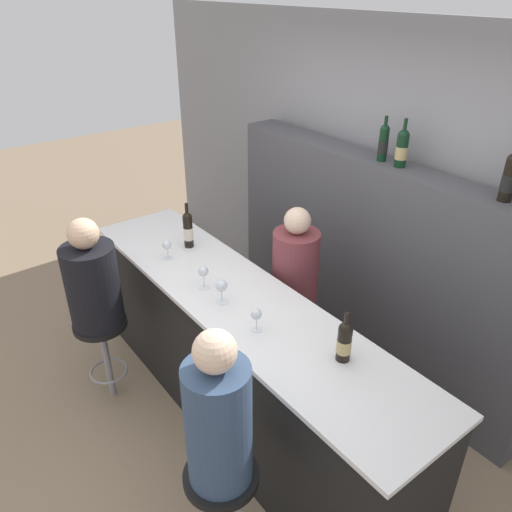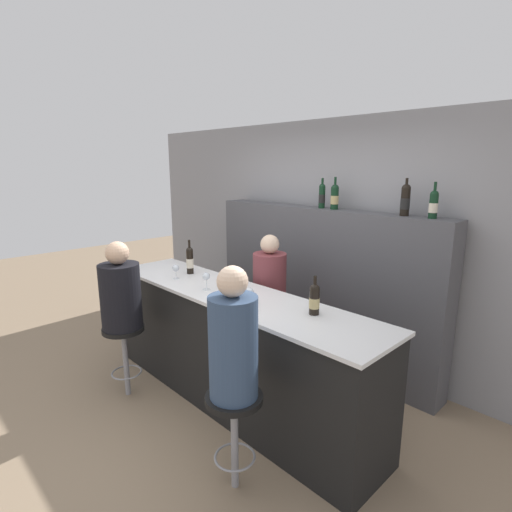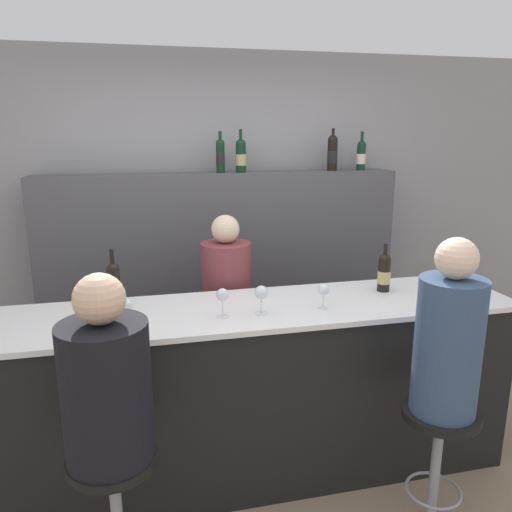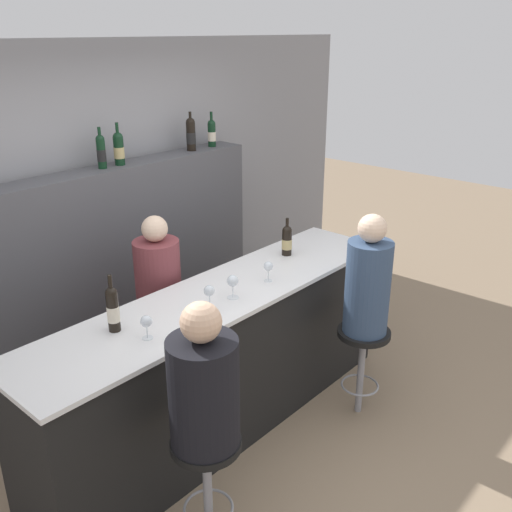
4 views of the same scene
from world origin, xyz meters
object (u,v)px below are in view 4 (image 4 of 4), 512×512
(wine_glass_3, at_px, (268,267))
(guest_seated_right, at_px, (368,282))
(wine_bottle_counter_0, at_px, (113,308))
(wine_glass_0, at_px, (146,322))
(wine_bottle_backbar_3, at_px, (212,133))
(wine_glass_1, at_px, (209,292))
(wine_bottle_backbar_1, at_px, (119,148))
(bar_stool_right, at_px, (363,349))
(wine_glass_2, at_px, (233,282))
(guest_seated_left, at_px, (203,386))
(bar_stool_left, at_px, (207,463))
(wine_bottle_backbar_2, at_px, (191,134))
(bartender, at_px, (161,320))
(wine_bottle_counter_1, at_px, (287,240))
(wine_bottle_backbar_0, at_px, (101,151))

(wine_glass_3, distance_m, guest_seated_right, 0.69)
(wine_bottle_counter_0, height_order, wine_glass_0, wine_bottle_counter_0)
(wine_bottle_backbar_3, height_order, wine_glass_1, wine_bottle_backbar_3)
(wine_bottle_backbar_1, height_order, bar_stool_right, wine_bottle_backbar_1)
(wine_glass_2, bearing_deg, wine_glass_1, 180.00)
(wine_glass_0, relative_size, guest_seated_right, 0.16)
(guest_seated_left, bearing_deg, guest_seated_right, -0.00)
(wine_glass_1, relative_size, wine_glass_3, 1.10)
(wine_glass_1, relative_size, bar_stool_left, 0.23)
(wine_bottle_backbar_2, height_order, bar_stool_right, wine_bottle_backbar_2)
(wine_bottle_counter_0, xyz_separation_m, guest_seated_left, (-0.01, -0.75, -0.17))
(wine_bottle_backbar_2, relative_size, wine_glass_3, 2.30)
(wine_bottle_backbar_1, distance_m, guest_seated_left, 2.25)
(guest_seated_left, height_order, bartender, bartender)
(wine_glass_2, distance_m, bar_stool_left, 1.13)
(wine_glass_0, distance_m, bar_stool_left, 0.82)
(wine_glass_1, height_order, bartender, bartender)
(wine_bottle_backbar_2, xyz_separation_m, guest_seated_right, (-0.14, -1.88, -0.77))
(wine_bottle_backbar_3, bearing_deg, wine_glass_3, -120.83)
(wine_bottle_counter_1, xyz_separation_m, bar_stool_left, (-1.59, -0.75, -0.63))
(wine_bottle_backbar_1, relative_size, wine_glass_1, 2.05)
(wine_glass_1, height_order, bar_stool_left, wine_glass_1)
(wine_bottle_backbar_3, xyz_separation_m, wine_glass_0, (-1.85, -1.35, -0.66))
(wine_glass_3, bearing_deg, wine_bottle_counter_0, 169.16)
(wine_bottle_backbar_1, xyz_separation_m, guest_seated_left, (-0.94, -1.88, -0.80))
(guest_seated_left, bearing_deg, wine_bottle_counter_1, 25.17)
(wine_bottle_backbar_0, xyz_separation_m, wine_bottle_backbar_2, (0.90, -0.00, 0.01))
(wine_glass_0, height_order, wine_glass_1, wine_glass_1)
(wine_bottle_backbar_2, xyz_separation_m, bartender, (-0.98, -0.68, -1.15))
(wine_bottle_backbar_3, bearing_deg, bartender, -151.00)
(wine_bottle_counter_0, bearing_deg, bar_stool_left, -90.91)
(wine_bottle_backbar_0, bearing_deg, wine_glass_2, -90.27)
(wine_bottle_backbar_2, xyz_separation_m, wine_glass_0, (-1.60, -1.35, -0.68))
(bar_stool_right, distance_m, guest_seated_right, 0.52)
(bar_stool_left, distance_m, guest_seated_right, 1.63)
(bar_stool_right, bearing_deg, wine_bottle_counter_0, 153.99)
(wine_glass_0, bearing_deg, wine_bottle_backbar_2, 40.08)
(bar_stool_right, bearing_deg, wine_bottle_backbar_2, 85.89)
(guest_seated_right, bearing_deg, wine_glass_3, 128.25)
(wine_bottle_counter_1, distance_m, wine_glass_2, 0.85)
(wine_bottle_backbar_3, height_order, bartender, wine_bottle_backbar_3)
(wine_bottle_backbar_1, bearing_deg, guest_seated_left, -116.52)
(wine_bottle_backbar_0, height_order, wine_bottle_backbar_3, wine_bottle_backbar_0)
(wine_glass_0, bearing_deg, wine_bottle_backbar_1, 57.44)
(wine_bottle_backbar_3, bearing_deg, guest_seated_left, -135.67)
(wine_bottle_counter_0, relative_size, wine_bottle_backbar_0, 1.13)
(wine_bottle_backbar_0, height_order, bar_stool_left, wine_bottle_backbar_0)
(wine_bottle_backbar_0, xyz_separation_m, bar_stool_right, (0.77, -1.88, -1.28))
(wine_bottle_backbar_1, xyz_separation_m, wine_glass_2, (-0.17, -1.35, -0.65))
(wine_glass_2, relative_size, bar_stool_right, 0.23)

